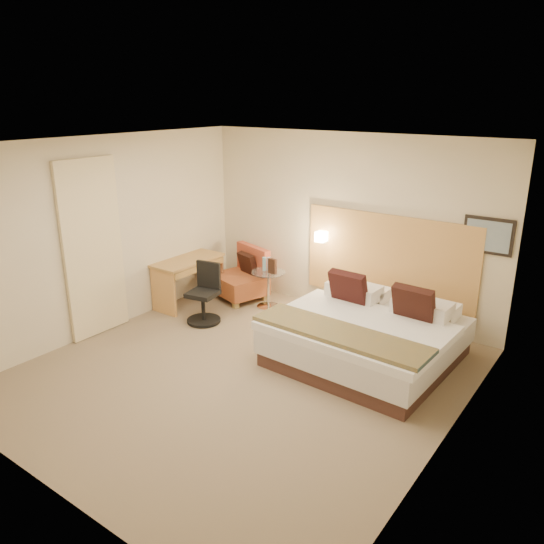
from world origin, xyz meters
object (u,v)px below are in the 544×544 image
Objects in this scene: lounge_chair at (242,278)px; desk_chair at (205,298)px; desk at (189,269)px; bed at (367,335)px; side_table at (268,288)px.

lounge_chair is 1.09m from desk_chair.
lounge_chair reaches higher than desk.
desk_chair is (0.68, -0.39, -0.22)m from desk.
desk is 0.82m from desk_chair.
bed reaches higher than side_table.
desk is (-0.52, -0.69, 0.24)m from lounge_chair.
desk_chair is (0.16, -1.08, 0.03)m from lounge_chair.
desk_chair reaches higher than side_table.
desk is at bearing 178.53° from bed.
desk reaches higher than side_table.
bed is at bearing 7.19° from desk_chair.
bed reaches higher than desk.
lounge_chair is 0.90m from desk.
side_table is at bearing 161.72° from bed.
bed is 2.49m from desk_chair.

